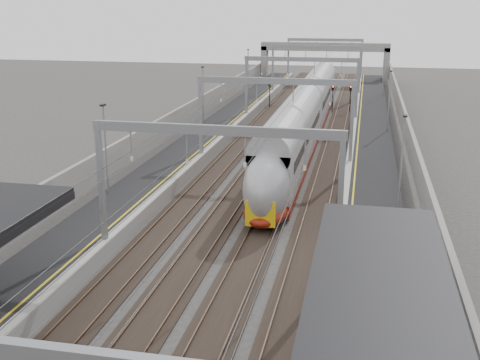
% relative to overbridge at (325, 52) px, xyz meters
% --- Properties ---
extents(platform_left, '(4.00, 120.00, 1.00)m').
position_rel_overbridge_xyz_m(platform_left, '(-8.00, -55.00, -4.81)').
color(platform_left, black).
rests_on(platform_left, ground).
extents(platform_right, '(4.00, 120.00, 1.00)m').
position_rel_overbridge_xyz_m(platform_right, '(8.00, -55.00, -4.81)').
color(platform_right, black).
rests_on(platform_right, ground).
extents(tracks, '(11.40, 140.00, 0.20)m').
position_rel_overbridge_xyz_m(tracks, '(0.00, -55.00, -5.26)').
color(tracks, black).
rests_on(tracks, ground).
extents(overhead_line, '(13.00, 140.00, 6.60)m').
position_rel_overbridge_xyz_m(overhead_line, '(0.00, -48.38, 0.83)').
color(overhead_line, gray).
rests_on(overhead_line, platform_left).
extents(overbridge, '(22.00, 2.20, 6.90)m').
position_rel_overbridge_xyz_m(overbridge, '(0.00, 0.00, 0.00)').
color(overbridge, slate).
rests_on(overbridge, ground).
extents(wall_left, '(0.30, 120.00, 3.20)m').
position_rel_overbridge_xyz_m(wall_left, '(-11.20, -55.00, -3.71)').
color(wall_left, slate).
rests_on(wall_left, ground).
extents(wall_right, '(0.30, 120.00, 3.20)m').
position_rel_overbridge_xyz_m(wall_right, '(11.20, -55.00, -3.71)').
color(wall_right, slate).
rests_on(wall_right, ground).
extents(train, '(2.89, 52.69, 4.57)m').
position_rel_overbridge_xyz_m(train, '(1.50, -48.76, -3.08)').
color(train, maroon).
rests_on(train, ground).
extents(signal_green, '(0.32, 0.32, 3.48)m').
position_rel_overbridge_xyz_m(signal_green, '(-5.20, -27.56, -2.89)').
color(signal_green, black).
rests_on(signal_green, ground).
extents(signal_red_near, '(0.32, 0.32, 3.48)m').
position_rel_overbridge_xyz_m(signal_red_near, '(3.20, -29.24, -2.89)').
color(signal_red_near, black).
rests_on(signal_red_near, ground).
extents(signal_red_far, '(0.32, 0.32, 3.48)m').
position_rel_overbridge_xyz_m(signal_red_far, '(5.40, -28.83, -2.89)').
color(signal_red_far, black).
rests_on(signal_red_far, ground).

